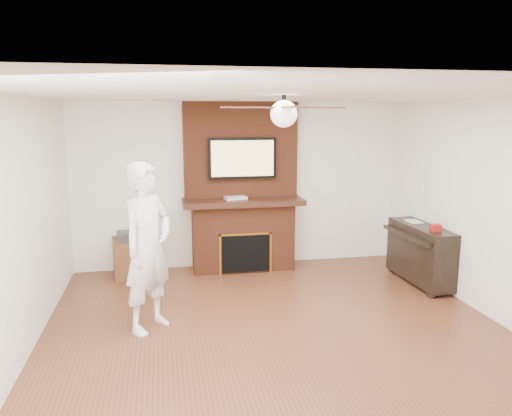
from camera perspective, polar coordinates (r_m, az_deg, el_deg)
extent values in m
cube|color=#542B18|center=(5.43, 2.92, -15.64)|extent=(5.36, 5.86, 0.18)
cube|color=white|center=(4.88, 3.23, 13.87)|extent=(5.36, 5.86, 0.18)
cube|color=white|center=(7.73, -1.97, 2.74)|extent=(5.36, 0.18, 2.50)
cube|color=white|center=(2.46, 19.67, -15.65)|extent=(5.36, 0.18, 2.50)
cube|color=white|center=(5.05, -26.85, -2.70)|extent=(0.18, 5.86, 2.50)
cube|color=brown|center=(7.54, -1.53, -3.26)|extent=(1.50, 0.50, 1.00)
cube|color=black|center=(7.40, -1.51, 0.74)|extent=(1.78, 0.64, 0.08)
cube|color=brown|center=(7.49, -1.77, 6.64)|extent=(1.70, 0.20, 1.42)
cube|color=black|center=(7.35, -1.20, -5.21)|extent=(0.70, 0.06, 0.55)
cube|color=#BF8C2D|center=(7.27, -1.20, -3.02)|extent=(0.78, 0.02, 0.03)
cube|color=#BF8C2D|center=(7.29, -4.11, -5.36)|extent=(0.03, 0.02, 0.61)
cube|color=#BF8C2D|center=(7.41, 1.68, -5.07)|extent=(0.03, 0.02, 0.61)
cube|color=black|center=(7.35, -1.58, 5.71)|extent=(1.00, 0.07, 0.60)
cube|color=#E8CA7B|center=(7.32, -1.53, 5.68)|extent=(0.92, 0.01, 0.52)
cylinder|color=black|center=(4.87, 3.21, 11.99)|extent=(0.04, 0.04, 0.14)
sphere|color=white|center=(4.87, 3.20, 10.70)|extent=(0.26, 0.26, 0.26)
cube|color=black|center=(4.96, 6.98, 11.33)|extent=(0.55, 0.11, 0.01)
cube|color=black|center=(5.19, 2.31, 11.37)|extent=(0.11, 0.55, 0.01)
cube|color=black|center=(4.80, -0.70, 11.43)|extent=(0.55, 0.11, 0.01)
cube|color=black|center=(4.55, 4.23, 11.44)|extent=(0.11, 0.55, 0.01)
imported|color=white|center=(5.46, -12.27, -4.43)|extent=(0.78, 0.80, 1.84)
cube|color=#5B311A|center=(7.50, -13.80, -5.47)|extent=(0.63, 0.63, 0.54)
cube|color=#2E2E31|center=(7.42, -13.91, -3.07)|extent=(0.47, 0.40, 0.11)
cube|color=black|center=(7.28, 18.30, -4.88)|extent=(0.40, 1.26, 0.77)
cube|color=black|center=(6.77, 19.53, -6.95)|extent=(0.06, 0.10, 0.67)
cube|color=black|center=(7.71, 15.38, -4.59)|extent=(0.06, 0.10, 0.67)
cube|color=black|center=(7.11, 16.92, -2.99)|extent=(0.17, 1.16, 0.05)
cube|color=silver|center=(7.39, 17.58, -1.47)|extent=(0.17, 0.24, 0.01)
cube|color=maroon|center=(6.89, 19.85, -2.15)|extent=(0.12, 0.12, 0.09)
cube|color=silver|center=(7.36, -2.34, 1.17)|extent=(0.34, 0.23, 0.05)
cylinder|color=yellow|center=(7.51, -2.69, -6.89)|extent=(0.08, 0.08, 0.10)
cylinder|color=#46752F|center=(7.55, -1.46, -6.88)|extent=(0.06, 0.06, 0.08)
cylinder|color=#FFE6CA|center=(7.54, -0.82, -6.73)|extent=(0.09, 0.09, 0.12)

